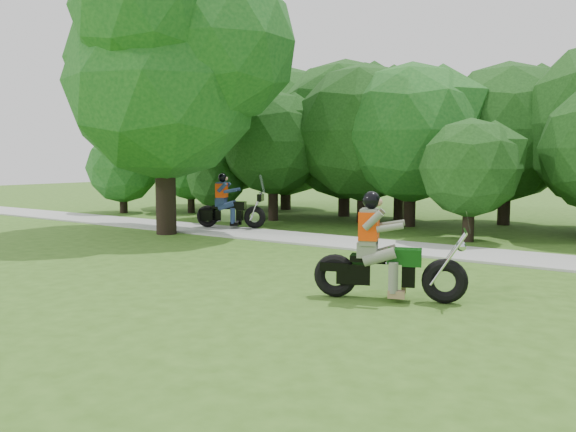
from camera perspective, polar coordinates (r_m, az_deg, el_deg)
The scene contains 5 objects.
ground at distance 8.16m, azimuth 6.89°, elevation -12.35°, with size 100.00×100.00×0.00m, color #335A19.
walkway at distance 15.53m, azimuth 20.45°, elevation -3.86°, with size 60.00×2.20×0.06m, color #A2A29D.
big_tree_west at distance 19.92m, azimuth -11.92°, elevation 14.97°, with size 8.64×6.56×9.96m.
chopper_motorcycle at distance 10.26m, azimuth 9.48°, elevation -4.44°, with size 2.69×1.35×1.97m.
touring_motorcycle at distance 20.40m, azimuth -6.27°, elevation 0.81°, with size 2.46×1.52×1.97m.
Camera 1 is at (3.49, -6.93, 2.53)m, focal length 35.00 mm.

